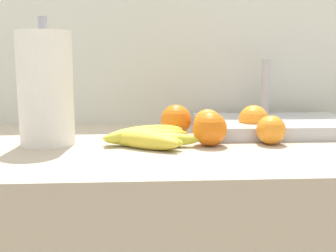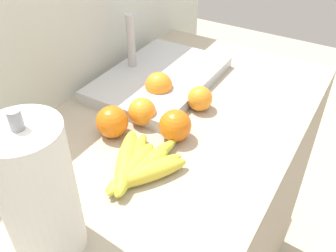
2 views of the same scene
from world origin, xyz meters
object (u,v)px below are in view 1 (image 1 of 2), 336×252
Objects in this scene: orange_back_left at (272,130)px; paper_towel_roll at (46,88)px; banana_bunch at (146,138)px; orange_front at (208,123)px; orange_right at (177,120)px; sink_basin at (275,124)px; orange_center at (254,120)px; orange_far_right at (211,129)px.

paper_towel_roll is at bearing 176.52° from orange_back_left.
banana_bunch is 3.13× the size of orange_front.
orange_right is at bearing 155.83° from orange_front.
banana_bunch is at bearing -154.60° from sink_basin.
orange_front is 0.20m from sink_basin.
orange_right is (-0.20, 0.01, 0.00)m from orange_center.
orange_far_right is (0.06, -0.14, -0.00)m from orange_right.
orange_front reaches higher than orange_back_left.
orange_right is (-0.21, 0.13, 0.01)m from orange_back_left.
orange_front is at bearing -159.82° from sink_basin.
orange_far_right reaches higher than banana_bunch.
paper_towel_roll is at bearing 174.05° from orange_far_right.
orange_front reaches higher than banana_bunch.
banana_bunch is at bearing 177.07° from orange_far_right.
orange_center reaches higher than banana_bunch.
orange_center is 0.27× the size of paper_towel_roll.
paper_towel_roll is at bearing -166.73° from sink_basin.
orange_front is at bearing 83.72° from orange_far_right.
orange_front is at bearing 31.27° from banana_bunch.
orange_back_left is 0.86× the size of orange_far_right.
orange_far_right reaches higher than orange_front.
orange_back_left is at bearing -35.90° from orange_front.
orange_center is 0.13m from orange_front.
sink_basin is (0.07, 0.04, -0.02)m from orange_center.
sink_basin is (0.06, 0.16, -0.01)m from orange_back_left.
orange_back_left is 0.24m from orange_right.
orange_front is (-0.12, -0.03, -0.00)m from orange_center.
sink_basin is (0.57, 0.13, -0.11)m from paper_towel_roll.
paper_towel_roll is (-0.50, -0.09, 0.09)m from orange_center.
orange_front is at bearing 9.58° from paper_towel_roll.
paper_towel_roll is at bearing -170.42° from orange_front.
orange_far_right is at bearing -139.70° from sink_basin.
orange_right reaches higher than orange_center.
banana_bunch is 0.77× the size of paper_towel_roll.
orange_center is at bearing 44.07° from orange_far_right.
orange_far_right is (-0.14, -0.01, 0.01)m from orange_back_left.
orange_back_left is at bearing 2.92° from orange_far_right.
orange_back_left is 0.14m from orange_far_right.
banana_bunch is 0.15m from orange_far_right.
orange_right reaches higher than banana_bunch.
sink_basin is (0.35, 0.16, 0.00)m from banana_bunch.
orange_front is 0.39m from paper_towel_roll.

